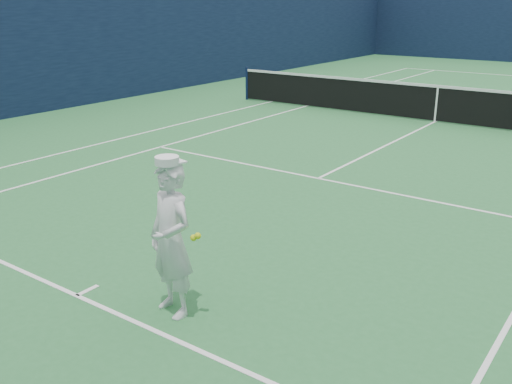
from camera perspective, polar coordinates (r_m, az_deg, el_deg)
ground at (r=16.45m, az=17.43°, el=6.69°), size 80.00×80.00×0.00m
court_markings at (r=16.45m, az=17.43°, el=6.70°), size 11.03×23.83×0.01m
windscreen_fence at (r=16.19m, az=18.13°, el=13.62°), size 20.12×36.12×4.00m
tennis_net at (r=16.36m, az=17.62°, el=8.59°), size 12.88×0.09×1.07m
tennis_player at (r=5.94m, az=-8.49°, el=-4.72°), size 0.74×0.60×1.72m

